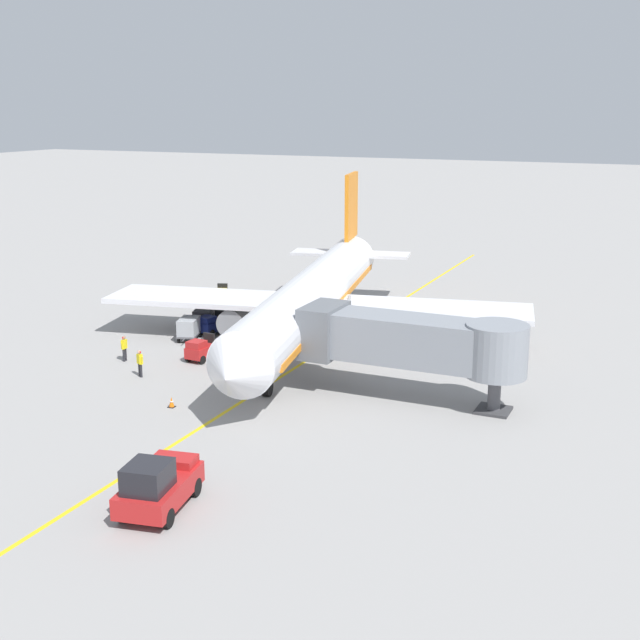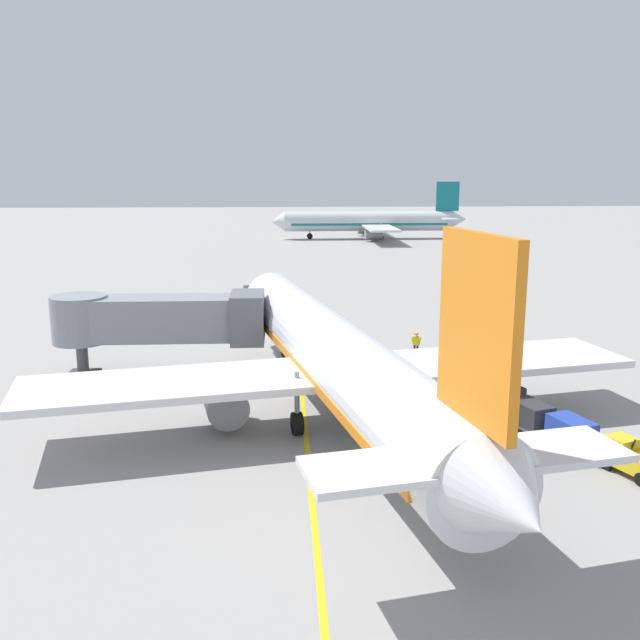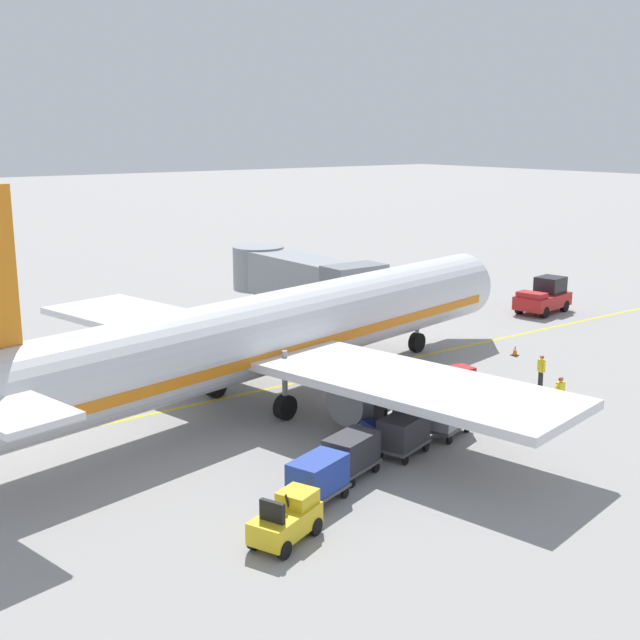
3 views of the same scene
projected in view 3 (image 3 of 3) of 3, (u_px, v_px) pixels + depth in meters
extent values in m
plane|color=gray|center=(265.00, 390.00, 40.45)|extent=(400.00, 400.00, 0.00)
cube|color=gold|center=(265.00, 389.00, 40.45)|extent=(0.24, 80.00, 0.01)
cylinder|color=silver|center=(279.00, 330.00, 38.52)|extent=(10.14, 32.08, 3.70)
cube|color=orange|center=(279.00, 340.00, 38.63)|extent=(9.66, 29.58, 0.44)
cone|color=silver|center=(474.00, 281.00, 51.03)|extent=(4.04, 3.09, 3.63)
cube|color=black|center=(459.00, 275.00, 49.58)|extent=(2.94, 1.64, 0.60)
cube|color=silver|center=(264.00, 348.00, 37.94)|extent=(30.43, 11.20, 0.36)
cylinder|color=gray|center=(200.00, 350.00, 42.37)|extent=(2.61, 3.54, 2.00)
cylinder|color=gray|center=(368.00, 394.00, 35.23)|extent=(2.61, 3.54, 2.00)
cylinder|color=black|center=(417.00, 342.00, 47.28)|extent=(0.66, 1.17, 1.10)
cylinder|color=gray|center=(418.00, 316.00, 46.94)|extent=(0.24, 0.24, 2.00)
cylinder|color=black|center=(215.00, 386.00, 39.17)|extent=(0.66, 1.17, 1.10)
cylinder|color=gray|center=(214.00, 354.00, 38.83)|extent=(0.24, 0.24, 2.00)
cylinder|color=black|center=(285.00, 407.00, 36.19)|extent=(0.66, 1.17, 1.10)
cylinder|color=gray|center=(285.00, 373.00, 35.84)|extent=(0.24, 0.24, 2.00)
cube|color=gray|center=(306.00, 280.00, 50.48)|extent=(10.91, 2.80, 2.60)
cube|color=slate|center=(354.00, 291.00, 46.84)|extent=(2.00, 3.50, 2.99)
cylinder|color=gray|center=(258.00, 268.00, 54.76)|extent=(3.36, 3.36, 2.86)
cylinder|color=#4C4C51|center=(259.00, 303.00, 55.29)|extent=(0.70, 0.70, 2.19)
cube|color=#38383A|center=(259.00, 318.00, 55.52)|extent=(1.80, 1.80, 0.16)
cube|color=#B21E1E|center=(542.00, 301.00, 57.33)|extent=(2.94, 4.72, 0.90)
cube|color=black|center=(550.00, 285.00, 57.81)|extent=(1.95, 2.11, 1.10)
cube|color=#B21E1E|center=(532.00, 295.00, 56.10)|extent=(2.03, 1.41, 0.36)
cylinder|color=black|center=(544.00, 312.00, 55.79)|extent=(0.49, 0.85, 0.80)
cylinder|color=black|center=(520.00, 308.00, 57.04)|extent=(0.49, 0.85, 0.80)
cylinder|color=black|center=(564.00, 306.00, 57.82)|extent=(0.49, 0.85, 0.80)
cylinder|color=black|center=(540.00, 302.00, 59.07)|extent=(0.49, 0.85, 0.80)
cube|color=gold|center=(285.00, 523.00, 25.34)|extent=(2.05, 2.77, 0.70)
cube|color=gold|center=(297.00, 497.00, 25.78)|extent=(1.34, 1.36, 0.44)
cube|color=black|center=(272.00, 511.00, 24.62)|extent=(0.84, 0.46, 0.64)
cylinder|color=black|center=(287.00, 502.00, 25.30)|extent=(0.17, 0.27, 0.54)
cylinder|color=black|center=(287.00, 518.00, 26.42)|extent=(0.39, 0.59, 0.56)
cylinder|color=black|center=(315.00, 526.00, 25.87)|extent=(0.39, 0.59, 0.56)
cylinder|color=black|center=(254.00, 541.00, 24.97)|extent=(0.39, 0.59, 0.56)
cylinder|color=black|center=(284.00, 550.00, 24.42)|extent=(0.39, 0.59, 0.56)
cube|color=navy|center=(395.00, 427.00, 33.49)|extent=(1.65, 2.68, 0.70)
cube|color=navy|center=(410.00, 412.00, 33.66)|extent=(1.20, 1.22, 0.44)
cube|color=black|center=(380.00, 414.00, 33.05)|extent=(0.86, 0.31, 0.64)
cylinder|color=black|center=(398.00, 412.00, 33.40)|extent=(0.13, 0.27, 0.54)
cylinder|color=black|center=(406.00, 428.00, 34.42)|extent=(0.30, 0.59, 0.56)
cylinder|color=black|center=(420.00, 436.00, 33.47)|extent=(0.30, 0.59, 0.56)
cylinder|color=black|center=(369.00, 435.00, 33.68)|extent=(0.30, 0.59, 0.56)
cylinder|color=black|center=(383.00, 443.00, 32.73)|extent=(0.30, 0.59, 0.56)
cube|color=#B21E1E|center=(449.00, 385.00, 39.03)|extent=(1.39, 2.59, 0.70)
cube|color=#B21E1E|center=(461.00, 371.00, 39.25)|extent=(1.10, 1.13, 0.44)
cube|color=black|center=(439.00, 374.00, 38.52)|extent=(0.85, 0.23, 0.64)
cylinder|color=black|center=(452.00, 372.00, 38.95)|extent=(0.10, 0.27, 0.54)
cylinder|color=black|center=(456.00, 386.00, 40.00)|extent=(0.24, 0.57, 0.56)
cylinder|color=black|center=(471.00, 392.00, 39.11)|extent=(0.24, 0.57, 0.56)
cylinder|color=black|center=(427.00, 392.00, 39.10)|extent=(0.24, 0.57, 0.56)
cylinder|color=black|center=(442.00, 398.00, 38.21)|extent=(0.24, 0.57, 0.56)
cube|color=#4C4C51|center=(446.00, 426.00, 34.30)|extent=(1.92, 2.50, 0.12)
cube|color=#999EA3|center=(447.00, 412.00, 34.16)|extent=(1.83, 2.37, 1.10)
cylinder|color=#4C4C51|center=(462.00, 416.00, 35.45)|extent=(0.28, 0.69, 0.07)
cylinder|color=black|center=(443.00, 423.00, 35.32)|extent=(0.23, 0.38, 0.36)
cylinder|color=black|center=(467.00, 428.00, 34.69)|extent=(0.23, 0.38, 0.36)
cylinder|color=black|center=(425.00, 434.00, 34.00)|extent=(0.23, 0.38, 0.36)
cylinder|color=black|center=(449.00, 440.00, 33.38)|extent=(0.23, 0.38, 0.36)
cube|color=#4C4C51|center=(403.00, 445.00, 32.21)|extent=(1.92, 2.50, 0.12)
cube|color=#2D2D33|center=(404.00, 430.00, 32.07)|extent=(1.83, 2.37, 1.10)
cylinder|color=#4C4C51|center=(421.00, 434.00, 33.36)|extent=(0.28, 0.69, 0.07)
cylinder|color=black|center=(401.00, 441.00, 33.23)|extent=(0.23, 0.38, 0.36)
cylinder|color=black|center=(426.00, 447.00, 32.61)|extent=(0.23, 0.38, 0.36)
cylinder|color=black|center=(380.00, 454.00, 31.92)|extent=(0.23, 0.38, 0.36)
cylinder|color=black|center=(405.00, 460.00, 31.29)|extent=(0.23, 0.38, 0.36)
cube|color=#4C4C51|center=(351.00, 465.00, 30.21)|extent=(1.92, 2.50, 0.12)
cube|color=#2D2D33|center=(351.00, 450.00, 30.08)|extent=(1.83, 2.37, 1.10)
cylinder|color=#4C4C51|center=(372.00, 453.00, 31.37)|extent=(0.28, 0.69, 0.07)
cylinder|color=black|center=(351.00, 461.00, 31.24)|extent=(0.23, 0.38, 0.36)
cylinder|color=black|center=(376.00, 468.00, 30.61)|extent=(0.23, 0.38, 0.36)
cylinder|color=black|center=(326.00, 476.00, 29.92)|extent=(0.23, 0.38, 0.36)
cylinder|color=black|center=(351.00, 483.00, 29.30)|extent=(0.23, 0.38, 0.36)
cube|color=#4C4C51|center=(318.00, 491.00, 28.10)|extent=(1.92, 2.50, 0.12)
cube|color=#233D9E|center=(318.00, 474.00, 27.96)|extent=(1.83, 2.37, 1.10)
cylinder|color=#4C4C51|center=(342.00, 477.00, 29.25)|extent=(0.28, 0.69, 0.07)
cylinder|color=black|center=(319.00, 485.00, 29.12)|extent=(0.23, 0.38, 0.36)
cylinder|color=black|center=(345.00, 493.00, 28.50)|extent=(0.23, 0.38, 0.36)
cylinder|color=black|center=(290.00, 502.00, 27.81)|extent=(0.23, 0.38, 0.36)
cylinder|color=black|center=(317.00, 510.00, 27.18)|extent=(0.23, 0.38, 0.36)
cylinder|color=#232328|center=(392.00, 387.00, 39.49)|extent=(0.15, 0.15, 0.85)
cylinder|color=#232328|center=(392.00, 388.00, 39.30)|extent=(0.15, 0.15, 0.85)
cube|color=orange|center=(392.00, 373.00, 39.24)|extent=(0.44, 0.44, 0.60)
cylinder|color=orange|center=(393.00, 372.00, 39.49)|extent=(0.22, 0.22, 0.57)
cylinder|color=orange|center=(392.00, 375.00, 39.01)|extent=(0.22, 0.22, 0.57)
sphere|color=tan|center=(393.00, 364.00, 39.14)|extent=(0.22, 0.22, 0.22)
cube|color=red|center=(393.00, 364.00, 39.14)|extent=(0.24, 0.24, 0.10)
cylinder|color=#232328|center=(558.00, 404.00, 36.92)|extent=(0.15, 0.15, 0.85)
cylinder|color=#232328|center=(561.00, 404.00, 37.05)|extent=(0.15, 0.15, 0.85)
cube|color=yellow|center=(560.00, 389.00, 36.83)|extent=(0.27, 0.40, 0.60)
cylinder|color=yellow|center=(557.00, 391.00, 36.68)|extent=(0.10, 0.23, 0.57)
cylinder|color=yellow|center=(563.00, 388.00, 36.99)|extent=(0.10, 0.23, 0.57)
sphere|color=#997051|center=(561.00, 379.00, 36.73)|extent=(0.22, 0.22, 0.22)
cube|color=red|center=(561.00, 379.00, 36.73)|extent=(0.10, 0.27, 0.10)
cylinder|color=#232328|center=(541.00, 380.00, 40.48)|extent=(0.15, 0.15, 0.85)
cylinder|color=#232328|center=(540.00, 379.00, 40.67)|extent=(0.15, 0.15, 0.85)
cube|color=yellow|center=(541.00, 366.00, 40.41)|extent=(0.45, 0.38, 0.60)
cylinder|color=yellow|center=(544.00, 368.00, 40.19)|extent=(0.24, 0.18, 0.57)
cylinder|color=yellow|center=(539.00, 365.00, 40.67)|extent=(0.24, 0.18, 0.57)
sphere|color=tan|center=(542.00, 357.00, 40.32)|extent=(0.22, 0.22, 0.22)
cube|color=red|center=(542.00, 357.00, 40.31)|extent=(0.27, 0.19, 0.10)
cube|color=black|center=(515.00, 355.00, 46.55)|extent=(0.36, 0.36, 0.04)
cone|color=orange|center=(515.00, 350.00, 46.49)|extent=(0.30, 0.30, 0.55)
cylinder|color=white|center=(515.00, 350.00, 46.48)|extent=(0.21, 0.21, 0.06)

